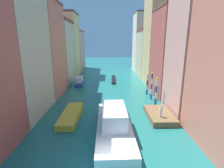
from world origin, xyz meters
TOP-DOWN VIEW (x-y plane):
  - ground_plane at (0.00, 24.50)m, footprint 154.00×154.00m
  - building_left_1 at (-12.49, 11.11)m, footprint 6.88×10.14m
  - building_left_2 at (-12.49, 21.06)m, footprint 6.88×9.73m
  - building_left_3 at (-12.49, 31.25)m, footprint 6.88×10.28m
  - building_left_4 at (-12.49, 40.97)m, footprint 6.88×8.85m
  - building_left_5 at (-12.49, 51.40)m, footprint 6.88×11.61m
  - building_right_1 at (12.49, 11.31)m, footprint 6.88×7.34m
  - building_right_2 at (12.49, 19.76)m, footprint 6.88×8.86m
  - building_right_3 at (12.49, 28.49)m, footprint 6.88×8.31m
  - building_right_4 at (12.49, 37.79)m, footprint 6.88×10.11m
  - building_right_5 at (12.49, 47.03)m, footprint 6.88×8.33m
  - waterfront_dock at (7.18, 9.26)m, footprint 3.28×5.85m
  - person_on_dock at (6.84, 7.88)m, footprint 0.36×0.36m
  - mooring_pole_0 at (7.97, 14.18)m, footprint 0.38×0.38m
  - mooring_pole_1 at (7.95, 17.08)m, footprint 0.32×0.32m
  - mooring_pole_2 at (7.81, 19.94)m, footprint 0.37×0.37m
  - vaporetto_white at (0.75, 5.63)m, footprint 4.01×12.48m
  - gondola_black at (1.61, 32.82)m, footprint 1.26×9.83m
  - motorboat_0 at (-6.80, 27.95)m, footprint 2.10×5.66m
  - motorboat_1 at (-5.02, 9.54)m, footprint 2.31×7.72m

SIDE VIEW (x-z plane):
  - ground_plane at x=0.00m, z-range 0.00..0.00m
  - gondola_black at x=1.61m, z-range 0.00..0.38m
  - waterfront_dock at x=7.18m, z-range 0.00..0.77m
  - motorboat_1 at x=-5.02m, z-range 0.00..0.81m
  - motorboat_0 at x=-6.80m, z-range -0.22..1.72m
  - vaporetto_white at x=0.75m, z-range -0.45..2.57m
  - person_on_dock at x=6.84m, z-range 0.71..2.24m
  - mooring_pole_2 at x=7.81m, z-range 0.05..4.11m
  - mooring_pole_0 at x=7.97m, z-range 0.06..4.72m
  - mooring_pole_1 at x=7.95m, z-range 0.05..5.03m
  - building_right_4 at x=12.49m, z-range 0.01..13.65m
  - building_left_5 at x=-12.49m, z-range 0.01..14.09m
  - building_left_3 at x=-12.49m, z-range 0.01..15.43m
  - building_right_2 at x=12.49m, z-range 0.01..16.48m
  - building_left_2 at x=-12.49m, z-range 0.01..17.66m
  - building_right_1 at x=12.49m, z-range 0.01..18.01m
  - building_left_4 at x=-12.49m, z-range 0.01..18.58m
  - building_right_5 at x=12.49m, z-range 0.01..19.59m
  - building_right_3 at x=12.49m, z-range 0.01..20.75m
  - building_left_1 at x=-12.49m, z-range 0.01..22.07m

